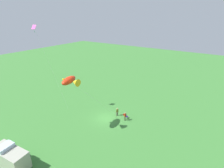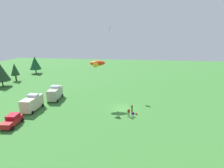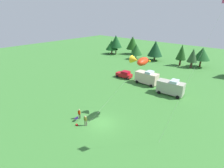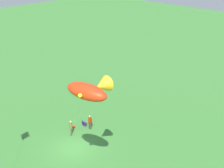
# 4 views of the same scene
# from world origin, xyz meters

# --- Properties ---
(ground_plane) EXTENTS (160.00, 160.00, 0.00)m
(ground_plane) POSITION_xyz_m (0.00, 0.00, 0.00)
(ground_plane) COLOR #397832
(person_kite_flyer) EXTENTS (0.48, 0.53, 1.74)m
(person_kite_flyer) POSITION_xyz_m (-1.46, -2.13, 1.02)
(person_kite_flyer) COLOR #523C40
(person_kite_flyer) RESTS_ON ground
(folding_chair) EXTENTS (0.52, 0.52, 0.82)m
(folding_chair) POSITION_xyz_m (-3.47, -2.32, 0.49)
(folding_chair) COLOR navy
(folding_chair) RESTS_ON ground
(person_spectator) EXTENTS (0.39, 0.53, 1.74)m
(person_spectator) POSITION_xyz_m (-3.65, -1.53, 1.02)
(person_spectator) COLOR #3B3D2E
(person_spectator) RESTS_ON ground
(backpack_on_grass) EXTENTS (0.34, 0.24, 0.22)m
(backpack_on_grass) POSITION_xyz_m (-2.48, -3.05, 0.11)
(backpack_on_grass) COLOR #AA0D11
(backpack_on_grass) RESTS_ON ground
(car_red_sedan) EXTENTS (4.34, 2.52, 1.89)m
(car_red_sedan) POSITION_xyz_m (-9.88, 18.50, 0.95)
(car_red_sedan) COLOR #B2181B
(car_red_sedan) RESTS_ON ground
(van_camper_beige) EXTENTS (5.41, 2.61, 3.34)m
(van_camper_beige) POSITION_xyz_m (-3.28, 18.71, 1.64)
(van_camper_beige) COLOR beige
(van_camper_beige) RESTS_ON ground
(van_motorhome_grey) EXTENTS (5.60, 3.05, 3.34)m
(van_motorhome_grey) POSITION_xyz_m (3.51, 16.86, 1.64)
(van_motorhome_grey) COLOR #A4A492
(van_motorhome_grey) RESTS_ON ground
(kite_large_fish) EXTENTS (5.41, 9.88, 9.93)m
(kite_large_fish) POSITION_xyz_m (2.65, 5.89, 9.31)
(kite_large_fish) COLOR red
(kite_large_fish) RESTS_ON ground
(kite_diamond_rainbow) EXTENTS (4.26, 3.13, 17.67)m
(kite_diamond_rainbow) POSITION_xyz_m (12.35, 4.42, 16.50)
(kite_diamond_rainbow) COLOR #D73F9D
(kite_diamond_rainbow) RESTS_ON ground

